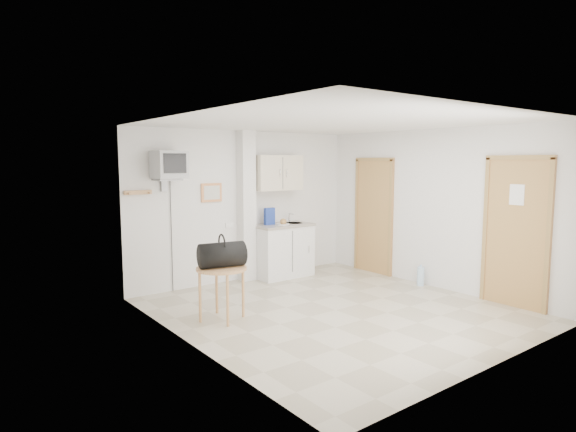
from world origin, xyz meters
TOP-DOWN VIEW (x-y plane):
  - ground at (0.00, 0.00)m, footprint 4.50×4.50m
  - room_envelope at (0.24, 0.09)m, footprint 4.24×4.54m
  - kitchenette at (0.57, 2.00)m, footprint 1.03×0.58m
  - crt_television at (-1.45, 2.02)m, footprint 0.44×0.45m
  - round_table at (-1.41, 0.59)m, footprint 0.64×0.64m
  - duffel_bag at (-1.39, 0.61)m, footprint 0.61×0.41m
  - water_bottle at (1.98, 0.12)m, footprint 0.11×0.11m

SIDE VIEW (x-z plane):
  - ground at x=0.00m, z-range 0.00..0.00m
  - water_bottle at x=1.98m, z-range -0.02..0.32m
  - round_table at x=-1.41m, z-range 0.25..0.92m
  - kitchenette at x=0.57m, z-range -0.25..1.85m
  - duffel_bag at x=-1.39m, z-range 0.62..1.05m
  - room_envelope at x=0.24m, z-range 0.26..2.81m
  - crt_television at x=-1.45m, z-range 0.86..3.01m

